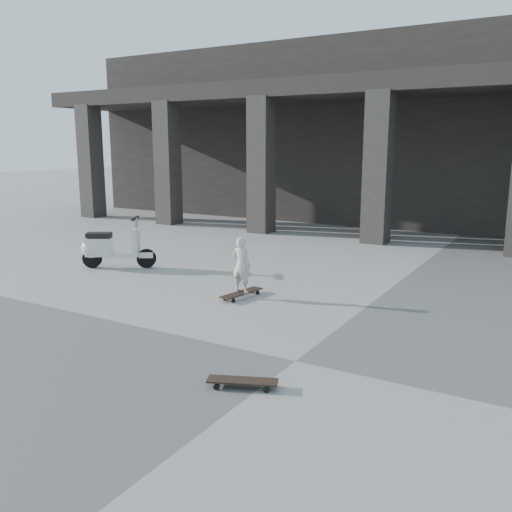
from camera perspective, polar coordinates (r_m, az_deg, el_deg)
The scene contains 6 objects.
ground at distance 6.82m, azimuth 4.18°, elevation -10.97°, with size 90.00×90.00×0.00m, color #50504E.
colonnade at distance 19.63m, azimuth 22.80°, elevation 11.98°, with size 28.00×8.82×6.00m.
longboard at distance 9.48m, azimuth -1.53°, elevation -3.95°, with size 0.36×0.95×0.09m.
skateboard_spare at distance 6.10m, azimuth -1.43°, elevation -13.08°, with size 0.80×0.48×0.09m.
child at distance 9.35m, azimuth -1.55°, elevation -0.93°, with size 0.36×0.24×0.98m, color #BAB7A8.
scooter at distance 12.09m, azimuth -15.52°, elevation 0.84°, with size 1.43×0.96×1.11m.
Camera 1 is at (2.75, -5.67, 2.62)m, focal length 38.00 mm.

